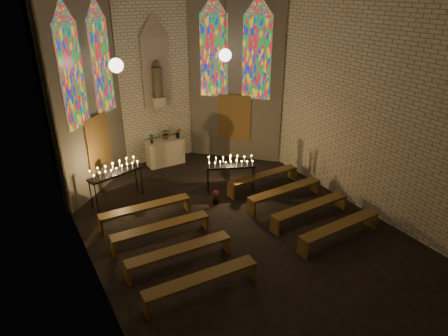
{
  "coord_description": "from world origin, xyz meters",
  "views": [
    {
      "loc": [
        -5.2,
        -8.07,
        6.44
      ],
      "look_at": [
        -0.08,
        0.76,
        1.71
      ],
      "focal_mm": 32.0,
      "sensor_mm": 36.0,
      "label": 1
    }
  ],
  "objects_px": {
    "aisle_flower_pot": "(216,197)",
    "votive_stand_left": "(115,171)",
    "altar": "(165,152)",
    "votive_stand_right": "(231,164)"
  },
  "relations": [
    {
      "from": "aisle_flower_pot",
      "to": "votive_stand_left",
      "type": "relative_size",
      "value": 0.25
    },
    {
      "from": "votive_stand_left",
      "to": "votive_stand_right",
      "type": "relative_size",
      "value": 1.09
    },
    {
      "from": "votive_stand_left",
      "to": "votive_stand_right",
      "type": "height_order",
      "value": "votive_stand_left"
    },
    {
      "from": "altar",
      "to": "votive_stand_left",
      "type": "relative_size",
      "value": 0.77
    },
    {
      "from": "altar",
      "to": "aisle_flower_pot",
      "type": "height_order",
      "value": "altar"
    },
    {
      "from": "altar",
      "to": "votive_stand_left",
      "type": "xyz_separation_m",
      "value": [
        -2.49,
        -2.03,
        0.61
      ]
    },
    {
      "from": "votive_stand_right",
      "to": "aisle_flower_pot",
      "type": "bearing_deg",
      "value": -127.7
    },
    {
      "from": "altar",
      "to": "votive_stand_left",
      "type": "bearing_deg",
      "value": -140.83
    },
    {
      "from": "votive_stand_left",
      "to": "votive_stand_right",
      "type": "bearing_deg",
      "value": -34.27
    },
    {
      "from": "aisle_flower_pot",
      "to": "votive_stand_left",
      "type": "distance_m",
      "value": 3.27
    }
  ]
}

